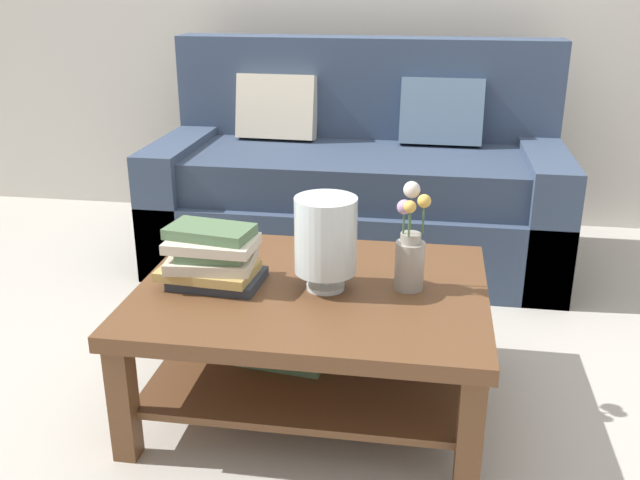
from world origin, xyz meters
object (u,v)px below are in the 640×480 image
couch (358,186)px  book_stack_main (212,258)px  coffee_table (311,318)px  glass_hurricane_vase (326,237)px  flower_pitcher (410,250)px

couch → book_stack_main: bearing=-102.9°
couch → coffee_table: couch is taller
couch → glass_hurricane_vase: (0.04, -1.37, 0.23)m
coffee_table → book_stack_main: (-0.31, -0.03, 0.20)m
flower_pitcher → book_stack_main: bearing=-174.2°
book_stack_main → flower_pitcher: (0.62, 0.06, 0.04)m
coffee_table → glass_hurricane_vase: (0.05, -0.01, 0.29)m
glass_hurricane_vase → flower_pitcher: size_ratio=0.88×
flower_pitcher → glass_hurricane_vase: bearing=-170.4°
book_stack_main → couch: bearing=77.1°
glass_hurricane_vase → coffee_table: bearing=164.0°
glass_hurricane_vase → flower_pitcher: (0.26, 0.04, -0.05)m
coffee_table → book_stack_main: book_stack_main is taller
book_stack_main → glass_hurricane_vase: (0.36, 0.02, 0.09)m
couch → book_stack_main: couch is taller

